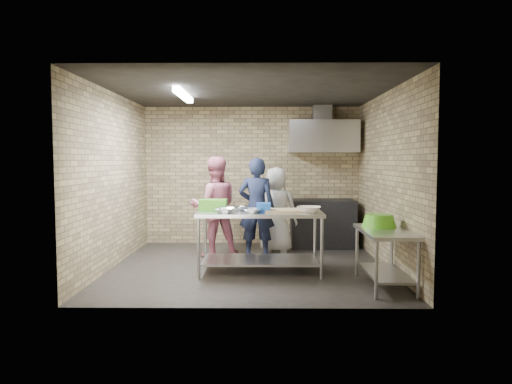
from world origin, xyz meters
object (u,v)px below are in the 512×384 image
at_px(woman_pink, 215,207).
at_px(man_navy, 257,208).
at_px(green_crate, 213,205).
at_px(side_counter, 385,258).
at_px(prep_table, 260,242).
at_px(green_basin, 379,221).
at_px(bottle_green, 345,142).
at_px(woman_white, 276,210).
at_px(blue_tub, 263,207).
at_px(stove, 322,223).

bearing_deg(woman_pink, man_navy, 156.84).
xyz_separation_m(green_crate, woman_pink, (-0.08, 0.99, -0.13)).
bearing_deg(side_counter, green_crate, 159.35).
height_order(prep_table, green_basin, green_basin).
distance_m(bottle_green, woman_white, 1.99).
bearing_deg(blue_tub, side_counter, -22.60).
bearing_deg(woman_pink, bottle_green, -170.01).
distance_m(blue_tub, woman_pink, 1.47).
relative_size(side_counter, man_navy, 0.71).
bearing_deg(green_crate, woman_white, 53.45).
xyz_separation_m(stove, bottle_green, (0.45, 0.24, 1.57)).
bearing_deg(woman_pink, stove, -170.77).
height_order(green_crate, man_navy, man_navy).
relative_size(side_counter, bottle_green, 8.00).
bearing_deg(woman_white, blue_tub, 90.38).
bearing_deg(side_counter, green_basin, 94.57).
xyz_separation_m(side_counter, man_navy, (-1.70, 1.77, 0.47)).
xyz_separation_m(blue_tub, bottle_green, (1.58, 2.33, 1.04)).
relative_size(prep_table, blue_tub, 9.00).
height_order(blue_tub, bottle_green, bottle_green).
height_order(man_navy, woman_pink, woman_pink).
height_order(stove, green_basin, green_basin).
bearing_deg(prep_table, side_counter, -24.93).
distance_m(side_counter, blue_tub, 1.82).
relative_size(green_basin, woman_white, 0.30).
distance_m(side_counter, woman_pink, 3.10).
bearing_deg(green_crate, stove, 44.79).
distance_m(stove, bottle_green, 1.65).
bearing_deg(stove, woman_white, -149.03).
bearing_deg(woman_white, green_basin, 133.16).
bearing_deg(green_crate, green_basin, -15.22).
height_order(stove, bottle_green, bottle_green).
xyz_separation_m(green_crate, woman_white, (0.99, 1.33, -0.22)).
distance_m(prep_table, green_crate, 0.89).
xyz_separation_m(side_counter, woman_white, (-1.35, 2.21, 0.39)).
relative_size(man_navy, woman_white, 1.11).
relative_size(prep_table, woman_pink, 1.06).
distance_m(green_basin, woman_pink, 2.89).
height_order(green_crate, woman_pink, woman_pink).
bearing_deg(man_navy, side_counter, 141.17).
height_order(prep_table, stove, prep_table).
height_order(stove, man_navy, man_navy).
xyz_separation_m(green_basin, woman_pink, (-2.40, 1.62, 0.02)).
bearing_deg(green_basin, bottle_green, 89.58).
distance_m(woman_pink, woman_white, 1.13).
bearing_deg(stove, blue_tub, -118.49).
height_order(blue_tub, man_navy, man_navy).
bearing_deg(blue_tub, woman_pink, 124.53).
bearing_deg(man_navy, green_crate, 61.54).
xyz_separation_m(side_counter, green_crate, (-2.33, 0.88, 0.61)).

